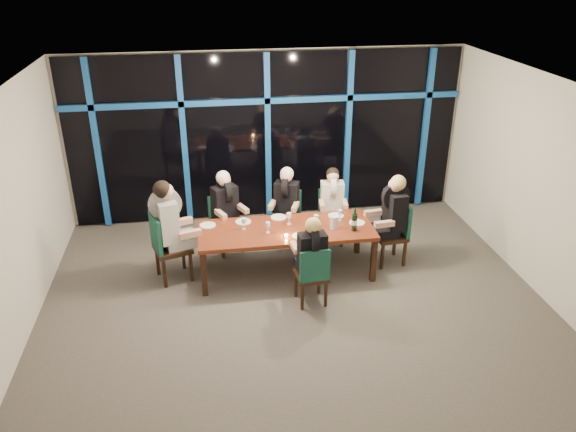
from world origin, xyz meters
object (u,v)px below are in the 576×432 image
Objects in this scene: dining_table at (286,233)px; chair_far_mid at (287,214)px; diner_far_right at (332,195)px; diner_end_left at (169,216)px; water_pitcher at (334,222)px; chair_near_mid at (313,273)px; chair_far_left at (225,220)px; wine_bottle at (354,222)px; chair_far_right at (331,213)px; diner_end_right at (393,207)px; chair_end_right at (396,230)px; diner_near_mid at (312,247)px; chair_end_left at (166,244)px; diner_far_left at (226,201)px; diner_far_mid at (286,196)px.

dining_table is 1.01m from chair_far_mid.
diner_end_left reaches higher than diner_far_right.
chair_far_mid is 1.26m from water_pitcher.
chair_near_mid is at bearing -67.39° from chair_far_mid.
chair_far_left is 2.62× the size of wine_bottle.
dining_table is at bearing -127.11° from chair_far_right.
chair_far_right is at bearing -144.95° from diner_end_right.
chair_far_left reaches higher than dining_table.
dining_table is at bearing -92.97° from chair_end_right.
chair_end_left is at bearing -29.60° from diner_near_mid.
dining_table is 0.89m from diner_near_mid.
diner_far_left reaches higher than chair_end_left.
diner_end_left is at bearing -90.00° from chair_end_left.
chair_far_right is at bearing 90.00° from diner_far_right.
diner_end_right is at bearing -8.34° from diner_far_mid.
diner_far_left is at bearing -112.45° from diner_end_right.
diner_far_right reaches higher than chair_end_right.
diner_far_mid is (0.98, 0.08, -0.02)m from diner_far_left.
chair_far_mid is 1.81m from chair_end_right.
chair_near_mid is 1.93m from diner_far_right.
diner_far_mid is (-0.08, 1.83, 0.38)m from chair_near_mid.
chair_far_left reaches higher than chair_far_right.
diner_end_left is at bearing 162.74° from water_pitcher.
chair_far_left is 0.87× the size of chair_end_left.
wine_bottle is at bearing -72.90° from diner_end_right.
chair_end_right is at bearing -39.14° from chair_far_right.
chair_far_left is 2.19m from wine_bottle.
chair_far_left is 2.73m from chair_end_right.
chair_far_mid is at bearing -81.97° from diner_end_left.
chair_far_right is (1.78, 0.03, -0.02)m from chair_far_left.
chair_far_right is 0.83× the size of chair_end_left.
chair_end_right is at bearing 2.43° from dining_table.
diner_end_left is (-0.81, -0.80, 0.50)m from chair_far_left.
diner_near_mid is (-0.68, -1.70, 0.01)m from diner_far_right.
chair_far_mid is 1.49m from wine_bottle.
diner_near_mid reaches higher than chair_far_left.
diner_far_mid is at bearing 126.73° from wine_bottle.
diner_end_left is 1.19× the size of diner_near_mid.
diner_end_right is at bearing -150.30° from chair_near_mid.
water_pitcher reaches higher than chair_far_left.
diner_near_mid is at bearing -75.21° from dining_table.
chair_end_right is at bearing -2.40° from water_pitcher.
diner_end_left reaches higher than diner_near_mid.
chair_near_mid is 1.10m from wine_bottle.
water_pitcher is at bearing -8.54° from dining_table.
water_pitcher is at bearing -128.03° from diner_near_mid.
diner_near_mid is 0.88m from water_pitcher.
diner_far_left is at bearing -68.51° from chair_end_left.
chair_far_left is 1.02× the size of chair_far_mid.
water_pitcher is (-0.20, -0.97, -0.01)m from diner_far_right.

